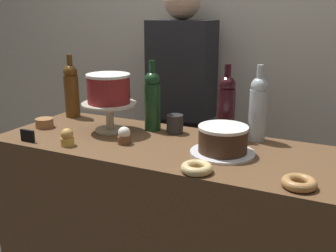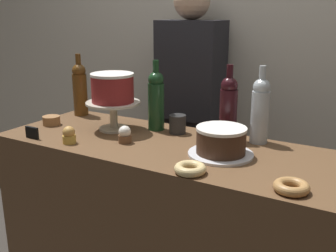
{
  "view_description": "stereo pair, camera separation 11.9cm",
  "coord_description": "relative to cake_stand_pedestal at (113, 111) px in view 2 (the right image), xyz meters",
  "views": [
    {
      "loc": [
        0.69,
        -1.42,
        1.45
      ],
      "look_at": [
        0.0,
        0.0,
        0.99
      ],
      "focal_mm": 42.53,
      "sensor_mm": 36.0,
      "label": 1
    },
    {
      "loc": [
        0.79,
        -1.37,
        1.45
      ],
      "look_at": [
        0.0,
        0.0,
        0.99
      ],
      "focal_mm": 42.53,
      "sensor_mm": 36.0,
      "label": 2
    }
  ],
  "objects": [
    {
      "name": "coffee_cup_ceramic",
      "position": [
        0.28,
        0.1,
        -0.05
      ],
      "size": [
        0.08,
        0.08,
        0.08
      ],
      "color": "#282828",
      "rests_on": "display_counter"
    },
    {
      "name": "wine_bottle_green",
      "position": [
        0.17,
        0.11,
        0.05
      ],
      "size": [
        0.08,
        0.08,
        0.33
      ],
      "color": "#193D1E",
      "rests_on": "display_counter"
    },
    {
      "name": "back_wall",
      "position": [
        0.33,
        0.8,
        0.3
      ],
      "size": [
        6.0,
        0.05,
        2.6
      ],
      "color": "beige",
      "rests_on": "ground_plane"
    },
    {
      "name": "cookie_stack",
      "position": [
        -0.32,
        -0.09,
        -0.07
      ],
      "size": [
        0.08,
        0.08,
        0.04
      ],
      "color": "olive",
      "rests_on": "display_counter"
    },
    {
      "name": "donut_glazed",
      "position": [
        0.55,
        -0.28,
        -0.08
      ],
      "size": [
        0.11,
        0.11,
        0.03
      ],
      "color": "#E0C17F",
      "rests_on": "display_counter"
    },
    {
      "name": "barista_figure",
      "position": [
        0.1,
        0.6,
        -0.16
      ],
      "size": [
        0.36,
        0.22,
        1.6
      ],
      "color": "black",
      "rests_on": "ground_plane"
    },
    {
      "name": "donut_maple",
      "position": [
        0.88,
        -0.26,
        -0.08
      ],
      "size": [
        0.11,
        0.11,
        0.03
      ],
      "color": "#B27F47",
      "rests_on": "display_counter"
    },
    {
      "name": "wine_bottle_clear",
      "position": [
        0.64,
        0.16,
        0.05
      ],
      "size": [
        0.08,
        0.08,
        0.33
      ],
      "color": "#B2BCC1",
      "rests_on": "display_counter"
    },
    {
      "name": "cake_stand_pedestal",
      "position": [
        0.0,
        0.0,
        0.0
      ],
      "size": [
        0.25,
        0.25,
        0.14
      ],
      "color": "beige",
      "rests_on": "display_counter"
    },
    {
      "name": "display_counter",
      "position": [
        0.33,
        -0.06,
        -0.55
      ],
      "size": [
        1.5,
        0.56,
        0.91
      ],
      "color": "brown",
      "rests_on": "ground_plane"
    },
    {
      "name": "wine_bottle_amber",
      "position": [
        -0.33,
        0.14,
        0.05
      ],
      "size": [
        0.08,
        0.08,
        0.33
      ],
      "color": "#5B3814",
      "rests_on": "display_counter"
    },
    {
      "name": "wine_bottle_dark_red",
      "position": [
        0.51,
        0.13,
        0.05
      ],
      "size": [
        0.08,
        0.08,
        0.33
      ],
      "color": "black",
      "rests_on": "display_counter"
    },
    {
      "name": "silver_serving_platter",
      "position": [
        0.57,
        -0.07,
        -0.09
      ],
      "size": [
        0.25,
        0.25,
        0.01
      ],
      "color": "white",
      "rests_on": "display_counter"
    },
    {
      "name": "price_sign_chalkboard",
      "position": [
        -0.23,
        -0.28,
        -0.07
      ],
      "size": [
        0.07,
        0.01,
        0.05
      ],
      "color": "black",
      "rests_on": "display_counter"
    },
    {
      "name": "white_layer_cake",
      "position": [
        -0.0,
        0.0,
        0.11
      ],
      "size": [
        0.2,
        0.2,
        0.13
      ],
      "color": "maroon",
      "rests_on": "cake_stand_pedestal"
    },
    {
      "name": "chocolate_round_cake",
      "position": [
        0.57,
        -0.07,
        -0.03
      ],
      "size": [
        0.19,
        0.19,
        0.1
      ],
      "color": "#3D2619",
      "rests_on": "silver_serving_platter"
    },
    {
      "name": "cupcake_vanilla",
      "position": [
        0.16,
        -0.13,
        -0.06
      ],
      "size": [
        0.06,
        0.06,
        0.07
      ],
      "color": "brown",
      "rests_on": "display_counter"
    },
    {
      "name": "cupcake_caramel",
      "position": [
        -0.04,
        -0.25,
        -0.06
      ],
      "size": [
        0.06,
        0.06,
        0.07
      ],
      "color": "gold",
      "rests_on": "display_counter"
    }
  ]
}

